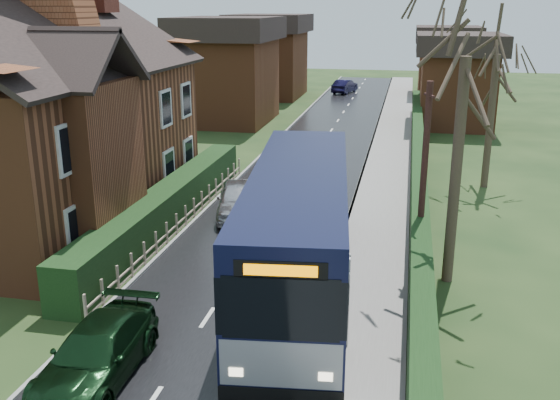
% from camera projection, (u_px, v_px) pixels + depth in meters
% --- Properties ---
extents(ground, '(140.00, 140.00, 0.00)m').
position_uv_depth(ground, '(227.00, 288.00, 19.38)').
color(ground, '#374B20').
rests_on(ground, ground).
extents(road, '(6.00, 100.00, 0.02)m').
position_uv_depth(road, '(288.00, 196.00, 28.72)').
color(road, black).
rests_on(road, ground).
extents(pavement, '(2.50, 100.00, 0.14)m').
position_uv_depth(pavement, '(381.00, 200.00, 27.89)').
color(pavement, slate).
rests_on(pavement, ground).
extents(kerb_right, '(0.12, 100.00, 0.14)m').
position_uv_depth(kerb_right, '(354.00, 198.00, 28.12)').
color(kerb_right, gray).
rests_on(kerb_right, ground).
extents(kerb_left, '(0.12, 100.00, 0.10)m').
position_uv_depth(kerb_left, '(225.00, 191.00, 29.30)').
color(kerb_left, gray).
rests_on(kerb_left, ground).
extents(front_hedge, '(1.20, 16.00, 1.60)m').
position_uv_depth(front_hedge, '(167.00, 207.00, 24.57)').
color(front_hedge, black).
rests_on(front_hedge, ground).
extents(picket_fence, '(0.10, 16.00, 0.90)m').
position_uv_depth(picket_fence, '(186.00, 217.00, 24.53)').
color(picket_fence, tan).
rests_on(picket_fence, ground).
extents(right_wall_hedge, '(0.60, 50.00, 1.80)m').
position_uv_depth(right_wall_hedge, '(418.00, 181.00, 27.30)').
color(right_wall_hedge, brown).
rests_on(right_wall_hedge, ground).
extents(brick_house, '(9.30, 14.60, 10.30)m').
position_uv_depth(brick_house, '(43.00, 114.00, 24.22)').
color(brick_house, brown).
rests_on(brick_house, ground).
extents(bus, '(4.14, 12.50, 3.73)m').
position_uv_depth(bus, '(299.00, 231.00, 18.93)').
color(bus, black).
rests_on(bus, ground).
extents(car_silver, '(2.58, 4.45, 1.43)m').
position_uv_depth(car_silver, '(238.00, 199.00, 25.82)').
color(car_silver, silver).
rests_on(car_silver, ground).
extents(car_green, '(1.89, 4.45, 1.28)m').
position_uv_depth(car_green, '(97.00, 353.00, 14.55)').
color(car_green, black).
rests_on(car_green, ground).
extents(car_distant, '(2.34, 4.25, 1.33)m').
position_uv_depth(car_distant, '(345.00, 86.00, 62.21)').
color(car_distant, black).
rests_on(car_distant, ground).
extents(bus_stop_sign, '(0.10, 0.40, 2.63)m').
position_uv_depth(bus_stop_sign, '(348.00, 289.00, 15.33)').
color(bus_stop_sign, slate).
rests_on(bus_stop_sign, ground).
extents(telegraph_pole, '(0.33, 0.77, 6.18)m').
position_uv_depth(telegraph_pole, '(424.00, 177.00, 20.01)').
color(telegraph_pole, black).
rests_on(telegraph_pole, ground).
extents(tree_right_near, '(4.64, 4.64, 10.01)m').
position_uv_depth(tree_right_near, '(468.00, 39.00, 17.70)').
color(tree_right_near, '#3A2E22').
rests_on(tree_right_near, ground).
extents(tree_right_far, '(4.64, 4.64, 8.97)m').
position_uv_depth(tree_right_far, '(498.00, 45.00, 28.20)').
color(tree_right_far, '#3C2F23').
rests_on(tree_right_far, ground).
extents(tree_house_side, '(4.89, 4.89, 11.11)m').
position_uv_depth(tree_house_side, '(67.00, 7.00, 31.87)').
color(tree_house_side, '#3B2C23').
rests_on(tree_house_side, ground).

